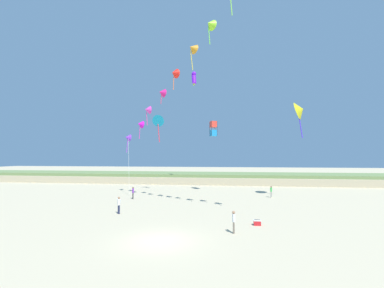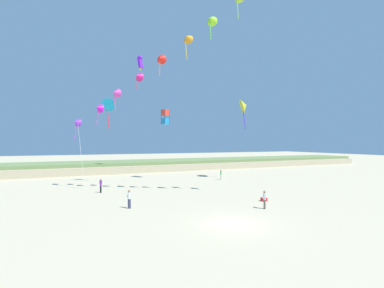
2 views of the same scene
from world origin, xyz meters
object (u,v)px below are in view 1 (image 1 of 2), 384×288
person_mid_center (133,192)px  beach_cooler (257,223)px  person_near_left (271,191)px  large_kite_outer_drift (300,110)px  person_far_left (234,220)px  large_kite_mid_trail (159,121)px  person_near_right (119,204)px  large_kite_low_lead (194,78)px  large_kite_high_solo (213,129)px

person_mid_center → beach_cooler: 18.26m
person_near_left → beach_cooler: (-3.48, -14.71, -0.68)m
person_mid_center → large_kite_outer_drift: (21.85, 2.92, 10.78)m
large_kite_outer_drift → beach_cooler: (-7.20, -13.79, -11.49)m
person_far_left → large_kite_mid_trail: 25.53m
large_kite_mid_trail → person_near_right: bearing=-88.6°
person_near_right → person_far_left: (10.89, -4.81, -0.03)m
large_kite_low_lead → person_mid_center: bearing=-123.5°
large_kite_mid_trail → large_kite_outer_drift: (20.41, -4.16, 0.40)m
person_mid_center → person_near_right: bearing=-77.8°
person_near_left → large_kite_mid_trail: bearing=169.0°
person_near_left → beach_cooler: person_near_left is taller
person_near_right → beach_cooler: 13.05m
person_mid_center → large_kite_outer_drift: 24.54m
person_near_right → large_kite_outer_drift: bearing=29.8°
person_far_left → large_kite_mid_trail: large_kite_mid_trail is taller
large_kite_mid_trail → large_kite_high_solo: bearing=2.7°
person_near_left → large_kite_mid_trail: size_ratio=0.34×
large_kite_outer_drift → person_near_left: bearing=166.1°
person_near_right → large_kite_outer_drift: size_ratio=0.33×
person_mid_center → beach_cooler: bearing=-36.6°
person_far_left → beach_cooler: 3.21m
large_kite_high_solo → person_mid_center: bearing=-143.5°
person_near_right → person_far_left: person_near_right is taller
person_far_left → beach_cooler: (1.92, 2.47, -0.72)m
person_near_right → person_mid_center: (-1.84, 8.53, -0.04)m
person_near_right → large_kite_mid_trail: 18.72m
large_kite_mid_trail → large_kite_high_solo: size_ratio=1.91×
person_far_left → large_kite_outer_drift: (9.12, 16.26, 10.77)m
person_near_right → person_far_left: bearing=-23.8°
large_kite_low_lead → person_near_right: bearing=-104.6°
person_near_left → person_mid_center: 18.53m
person_near_right → person_mid_center: 8.73m
person_mid_center → large_kite_mid_trail: bearing=78.4°
large_kite_outer_drift → person_near_right: bearing=-150.2°
person_near_left → person_mid_center: bearing=-168.1°
person_mid_center → large_kite_high_solo: large_kite_high_solo is taller
person_near_right → large_kite_mid_trail: (-0.39, 15.61, 10.33)m
person_far_left → large_kite_mid_trail: (-11.28, 20.42, 10.36)m
person_far_left → large_kite_high_solo: (-2.62, 20.84, 8.96)m
large_kite_high_solo → large_kite_outer_drift: large_kite_outer_drift is taller
large_kite_mid_trail → large_kite_high_solo: (8.67, 0.42, -1.40)m
person_near_right → person_far_left: 11.91m
large_kite_mid_trail → large_kite_low_lead: bearing=30.3°
beach_cooler → large_kite_low_lead: bearing=110.7°
person_far_left → large_kite_mid_trail: size_ratio=0.36×
person_near_right → beach_cooler: (12.81, -2.34, -0.75)m
person_near_left → person_mid_center: person_mid_center is taller
person_mid_center → large_kite_mid_trail: 12.64m
person_near_right → person_far_left: size_ratio=1.03×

